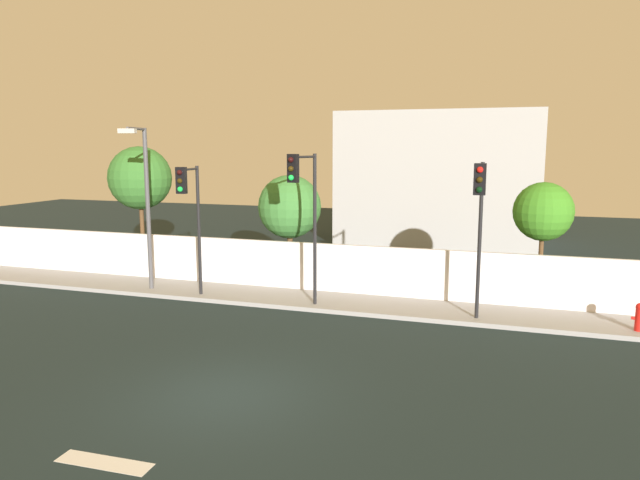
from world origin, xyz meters
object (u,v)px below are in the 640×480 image
object	(u,v)px
traffic_light_center	(304,197)
traffic_light_right	(480,208)
roadside_tree_midright	(543,212)
fire_hydrant	(640,316)
street_lamp_curbside	(145,195)
roadside_tree_leftmost	(140,178)
traffic_light_left	(190,203)
roadside_tree_midleft	(290,207)

from	to	relation	value
traffic_light_center	traffic_light_right	world-z (taller)	traffic_light_center
traffic_light_right	roadside_tree_midright	bearing A→B (deg)	62.62
fire_hydrant	roadside_tree_midright	size ratio (longest dim) A/B	0.20
traffic_light_right	street_lamp_curbside	bearing A→B (deg)	176.52
traffic_light_right	roadside_tree_leftmost	size ratio (longest dim) A/B	0.89
fire_hydrant	roadside_tree_leftmost	size ratio (longest dim) A/B	0.15
traffic_light_center	fire_hydrant	xyz separation A→B (m)	(10.24, 0.77, -3.30)
traffic_light_center	traffic_light_right	distance (m)	5.59
traffic_light_left	roadside_tree_midleft	bearing A→B (deg)	57.94
traffic_light_center	roadside_tree_midleft	world-z (taller)	traffic_light_center
fire_hydrant	roadside_tree_leftmost	xyz separation A→B (m)	(-19.06, 2.90, 3.59)
street_lamp_curbside	roadside_tree_leftmost	distance (m)	3.84
traffic_light_left	roadside_tree_leftmost	xyz separation A→B (m)	(-4.59, 3.70, 0.60)
traffic_light_right	traffic_light_left	bearing A→B (deg)	179.59
fire_hydrant	traffic_light_left	bearing A→B (deg)	-176.83
traffic_light_left	traffic_light_center	size ratio (longest dim) A/B	0.91
traffic_light_center	roadside_tree_leftmost	xyz separation A→B (m)	(-8.82, 3.67, 0.30)
street_lamp_curbside	roadside_tree_midright	bearing A→B (deg)	12.19
traffic_light_center	roadside_tree_leftmost	size ratio (longest dim) A/B	0.93
traffic_light_left	street_lamp_curbside	world-z (taller)	street_lamp_curbside
street_lamp_curbside	roadside_tree_leftmost	world-z (taller)	street_lamp_curbside
fire_hydrant	roadside_tree_midright	world-z (taller)	roadside_tree_midright
traffic_light_left	roadside_tree_midright	distance (m)	12.35
roadside_tree_leftmost	roadside_tree_midright	bearing A→B (deg)	0.00
street_lamp_curbside	roadside_tree_midright	world-z (taller)	street_lamp_curbside
roadside_tree_midleft	roadside_tree_leftmost	bearing A→B (deg)	180.00
traffic_light_left	roadside_tree_leftmost	bearing A→B (deg)	141.09
traffic_light_center	roadside_tree_midright	distance (m)	8.41
street_lamp_curbside	fire_hydrant	distance (m)	17.05
traffic_light_left	roadside_tree_leftmost	size ratio (longest dim) A/B	0.85
roadside_tree_midleft	fire_hydrant	bearing A→B (deg)	-13.41
street_lamp_curbside	traffic_light_left	bearing A→B (deg)	-16.30
fire_hydrant	roadside_tree_midright	xyz separation A→B (m)	(-2.69, 2.90, 2.69)
street_lamp_curbside	traffic_light_center	bearing A→B (deg)	-5.59
traffic_light_left	street_lamp_curbside	bearing A→B (deg)	163.70
traffic_light_left	traffic_light_right	world-z (taller)	traffic_light_right
traffic_light_left	traffic_light_right	xyz separation A→B (m)	(9.83, -0.07, 0.15)
traffic_light_center	street_lamp_curbside	world-z (taller)	street_lamp_curbside
roadside_tree_leftmost	roadside_tree_midleft	bearing A→B (deg)	-0.00
roadside_tree_leftmost	roadside_tree_midright	xyz separation A→B (m)	(16.37, 0.00, -0.90)
traffic_light_right	roadside_tree_midleft	xyz separation A→B (m)	(-7.51, 3.77, -0.58)
roadside_tree_midleft	traffic_light_center	bearing A→B (deg)	-62.42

